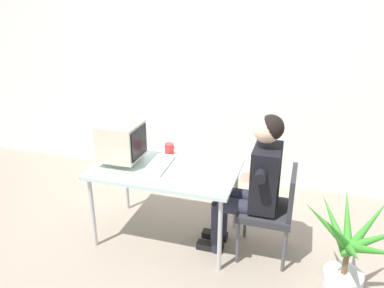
{
  "coord_description": "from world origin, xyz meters",
  "views": [
    {
      "loc": [
        1.13,
        -2.9,
        2.2
      ],
      "look_at": [
        0.24,
        0.0,
        0.98
      ],
      "focal_mm": 35.97,
      "sensor_mm": 36.0,
      "label": 1
    }
  ],
  "objects_px": {
    "crt_monitor": "(121,141)",
    "potted_plant": "(347,258)",
    "keyboard": "(159,165)",
    "person_seated": "(254,179)",
    "desk_mug": "(169,149)",
    "desk": "(166,172)",
    "office_chair": "(273,207)"
  },
  "relations": [
    {
      "from": "keyboard",
      "to": "person_seated",
      "type": "bearing_deg",
      "value": 0.25
    },
    {
      "from": "person_seated",
      "to": "keyboard",
      "type": "bearing_deg",
      "value": -179.75
    },
    {
      "from": "desk",
      "to": "crt_monitor",
      "type": "height_order",
      "value": "crt_monitor"
    },
    {
      "from": "keyboard",
      "to": "desk_mug",
      "type": "bearing_deg",
      "value": 90.45
    },
    {
      "from": "office_chair",
      "to": "desk_mug",
      "type": "xyz_separation_m",
      "value": [
        -1.03,
        0.28,
        0.3
      ]
    },
    {
      "from": "desk",
      "to": "office_chair",
      "type": "relative_size",
      "value": 1.55
    },
    {
      "from": "potted_plant",
      "to": "office_chair",
      "type": "bearing_deg",
      "value": 146.65
    },
    {
      "from": "desk",
      "to": "desk_mug",
      "type": "height_order",
      "value": "desk_mug"
    },
    {
      "from": "person_seated",
      "to": "desk_mug",
      "type": "relative_size",
      "value": 11.93
    },
    {
      "from": "potted_plant",
      "to": "desk_mug",
      "type": "relative_size",
      "value": 7.74
    },
    {
      "from": "crt_monitor",
      "to": "potted_plant",
      "type": "relative_size",
      "value": 0.45
    },
    {
      "from": "desk",
      "to": "crt_monitor",
      "type": "xyz_separation_m",
      "value": [
        -0.41,
        -0.02,
        0.26
      ]
    },
    {
      "from": "keyboard",
      "to": "potted_plant",
      "type": "distance_m",
      "value": 1.7
    },
    {
      "from": "crt_monitor",
      "to": "desk_mug",
      "type": "distance_m",
      "value": 0.48
    },
    {
      "from": "office_chair",
      "to": "desk",
      "type": "bearing_deg",
      "value": 179.98
    },
    {
      "from": "person_seated",
      "to": "desk_mug",
      "type": "xyz_separation_m",
      "value": [
        -0.86,
        0.28,
        0.06
      ]
    },
    {
      "from": "crt_monitor",
      "to": "office_chair",
      "type": "xyz_separation_m",
      "value": [
        1.38,
        0.02,
        -0.45
      ]
    },
    {
      "from": "potted_plant",
      "to": "desk_mug",
      "type": "distance_m",
      "value": 1.79
    },
    {
      "from": "desk_mug",
      "to": "keyboard",
      "type": "bearing_deg",
      "value": -89.55
    },
    {
      "from": "desk",
      "to": "keyboard",
      "type": "relative_size",
      "value": 2.84
    },
    {
      "from": "office_chair",
      "to": "potted_plant",
      "type": "xyz_separation_m",
      "value": [
        0.58,
        -0.38,
        -0.1
      ]
    },
    {
      "from": "potted_plant",
      "to": "keyboard",
      "type": "bearing_deg",
      "value": 166.8
    },
    {
      "from": "keyboard",
      "to": "office_chair",
      "type": "bearing_deg",
      "value": 0.21
    },
    {
      "from": "desk",
      "to": "crt_monitor",
      "type": "distance_m",
      "value": 0.49
    },
    {
      "from": "desk",
      "to": "keyboard",
      "type": "height_order",
      "value": "keyboard"
    },
    {
      "from": "office_chair",
      "to": "person_seated",
      "type": "distance_m",
      "value": 0.3
    },
    {
      "from": "crt_monitor",
      "to": "desk_mug",
      "type": "bearing_deg",
      "value": 41.3
    },
    {
      "from": "crt_monitor",
      "to": "potted_plant",
      "type": "distance_m",
      "value": 2.07
    },
    {
      "from": "office_chair",
      "to": "potted_plant",
      "type": "height_order",
      "value": "potted_plant"
    },
    {
      "from": "crt_monitor",
      "to": "potted_plant",
      "type": "bearing_deg",
      "value": -10.4
    },
    {
      "from": "office_chair",
      "to": "desk_mug",
      "type": "bearing_deg",
      "value": 164.91
    },
    {
      "from": "office_chair",
      "to": "keyboard",
      "type": "bearing_deg",
      "value": -179.79
    }
  ]
}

